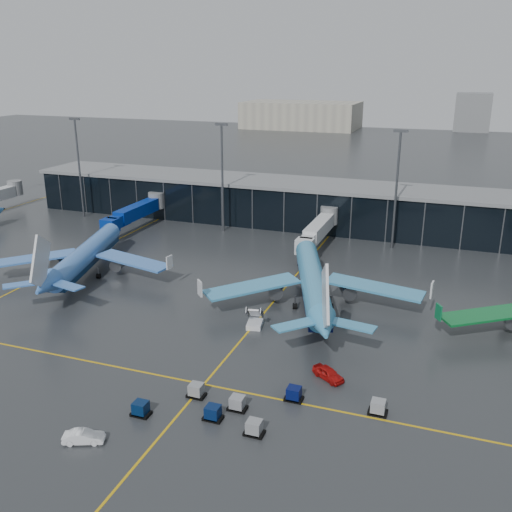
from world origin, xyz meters
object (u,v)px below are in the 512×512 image
(service_van_white, at_px, (84,437))
(mobile_airstair, at_px, (255,322))
(airliner_arkefly, at_px, (85,243))
(airliner_klm_near, at_px, (313,267))
(baggage_carts, at_px, (245,407))
(service_van_red, at_px, (328,373))

(service_van_white, bearing_deg, mobile_airstair, -34.73)
(airliner_arkefly, bearing_deg, airliner_klm_near, -14.56)
(mobile_airstair, distance_m, service_van_white, 33.56)
(baggage_carts, relative_size, service_van_white, 6.36)
(airliner_arkefly, height_order, service_van_red, airliner_arkefly)
(airliner_arkefly, distance_m, service_van_red, 56.70)
(mobile_airstair, bearing_deg, service_van_white, -113.30)
(airliner_arkefly, bearing_deg, service_van_red, -38.38)
(airliner_arkefly, bearing_deg, service_van_white, -70.44)
(airliner_klm_near, xyz_separation_m, baggage_carts, (0.68, -33.17, -5.87))
(airliner_klm_near, bearing_deg, airliner_arkefly, 162.05)
(baggage_carts, relative_size, mobile_airstair, 7.80)
(airliner_arkefly, xyz_separation_m, mobile_airstair, (37.95, -10.67, -5.55))
(baggage_carts, xyz_separation_m, service_van_white, (-14.08, -11.03, -0.04))
(service_van_white, bearing_deg, baggage_carts, -73.94)
(airliner_arkefly, bearing_deg, baggage_carts, -51.54)
(mobile_airstair, bearing_deg, baggage_carts, -83.45)
(airliner_klm_near, height_order, mobile_airstair, airliner_klm_near)
(airliner_arkefly, distance_m, service_van_white, 53.39)
(mobile_airstair, xyz_separation_m, service_van_white, (-7.38, -32.74, -0.05))
(airliner_arkefly, height_order, airliner_klm_near, airliner_klm_near)
(baggage_carts, relative_size, service_van_red, 5.98)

